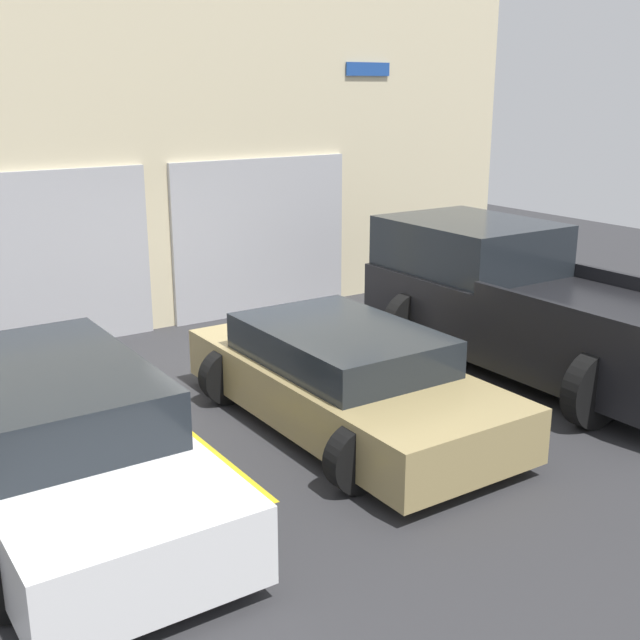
{
  "coord_description": "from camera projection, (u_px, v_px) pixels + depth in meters",
  "views": [
    {
      "loc": [
        -4.83,
        -8.41,
        3.65
      ],
      "look_at": [
        0.0,
        -1.15,
        1.1
      ],
      "focal_mm": 45.0,
      "sensor_mm": 36.0,
      "label": 1
    }
  ],
  "objects": [
    {
      "name": "ground_plane",
      "position": [
        271.0,
        381.0,
        10.31
      ],
      "size": [
        28.0,
        28.0,
        0.0
      ],
      "primitive_type": "plane",
      "color": "#2D2D30"
    },
    {
      "name": "sedan_side",
      "position": [
        344.0,
        378.0,
        8.86
      ],
      "size": [
        2.23,
        4.25,
        1.12
      ],
      "color": "#9E8956",
      "rests_on": "ground"
    },
    {
      "name": "parking_stripe_left",
      "position": [
        219.0,
        458.0,
        8.16
      ],
      "size": [
        0.12,
        2.2,
        0.01
      ],
      "primitive_type": "cube",
      "color": "gold",
      "rests_on": "ground"
    },
    {
      "name": "sedan_white",
      "position": [
        58.0,
        439.0,
        7.18
      ],
      "size": [
        2.19,
        4.71,
        1.29
      ],
      "color": "white",
      "rests_on": "ground"
    },
    {
      "name": "parking_stripe_centre",
      "position": [
        449.0,
        395.0,
        9.83
      ],
      "size": [
        0.12,
        2.2,
        0.01
      ],
      "primitive_type": "cube",
      "color": "gold",
      "rests_on": "ground"
    },
    {
      "name": "shophouse_building",
      "position": [
        158.0,
        157.0,
        12.21
      ],
      "size": [
        13.53,
        0.68,
        5.31
      ],
      "color": "beige",
      "rests_on": "ground"
    },
    {
      "name": "parking_stripe_right",
      "position": [
        612.0,
        350.0,
        11.5
      ],
      "size": [
        0.12,
        2.2,
        0.01
      ],
      "primitive_type": "cube",
      "color": "gold",
      "rests_on": "ground"
    },
    {
      "name": "pickup_truck",
      "position": [
        524.0,
        304.0,
        10.67
      ],
      "size": [
        2.64,
        5.05,
        1.84
      ],
      "color": "black",
      "rests_on": "ground"
    }
  ]
}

